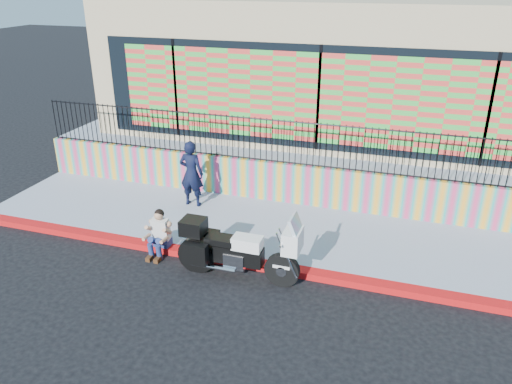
% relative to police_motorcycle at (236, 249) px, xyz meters
% --- Properties ---
extents(ground, '(90.00, 90.00, 0.00)m').
position_rel_police_motorcycle_xyz_m(ground, '(0.69, 0.49, -0.68)').
color(ground, black).
rests_on(ground, ground).
extents(red_curb, '(16.00, 0.30, 0.15)m').
position_rel_police_motorcycle_xyz_m(red_curb, '(0.69, 0.49, -0.61)').
color(red_curb, red).
rests_on(red_curb, ground).
extents(sidewalk, '(16.00, 3.00, 0.15)m').
position_rel_police_motorcycle_xyz_m(sidewalk, '(0.69, 2.14, -0.61)').
color(sidewalk, '#9199AE').
rests_on(sidewalk, ground).
extents(mural_wall, '(16.00, 0.20, 1.10)m').
position_rel_police_motorcycle_xyz_m(mural_wall, '(0.69, 3.74, 0.02)').
color(mural_wall, '#E13B70').
rests_on(mural_wall, sidewalk).
extents(metal_fence, '(15.80, 0.04, 1.20)m').
position_rel_police_motorcycle_xyz_m(metal_fence, '(0.69, 3.74, 1.17)').
color(metal_fence, black).
rests_on(metal_fence, mural_wall).
extents(elevated_platform, '(16.00, 10.00, 1.25)m').
position_rel_police_motorcycle_xyz_m(elevated_platform, '(0.69, 8.84, -0.06)').
color(elevated_platform, '#9199AE').
rests_on(elevated_platform, ground).
extents(storefront_building, '(14.00, 8.06, 4.00)m').
position_rel_police_motorcycle_xyz_m(storefront_building, '(0.69, 8.62, 2.57)').
color(storefront_building, tan).
rests_on(storefront_building, elevated_platform).
extents(police_motorcycle, '(2.62, 0.86, 1.63)m').
position_rel_police_motorcycle_xyz_m(police_motorcycle, '(0.00, 0.00, 0.00)').
color(police_motorcycle, black).
rests_on(police_motorcycle, ground).
extents(police_officer, '(0.66, 0.43, 1.80)m').
position_rel_police_motorcycle_xyz_m(police_officer, '(-2.26, 2.75, 0.37)').
color(police_officer, black).
rests_on(police_officer, sidewalk).
extents(seated_man, '(0.54, 0.71, 1.06)m').
position_rel_police_motorcycle_xyz_m(seated_man, '(-1.99, 0.31, -0.23)').
color(seated_man, navy).
rests_on(seated_man, ground).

